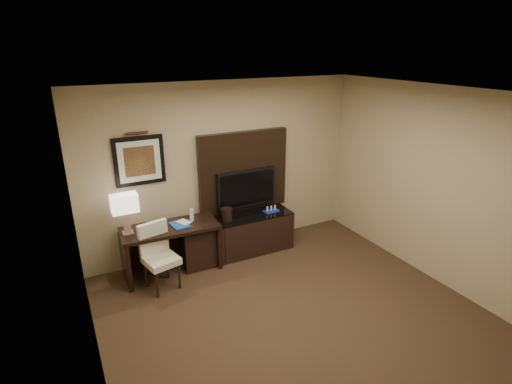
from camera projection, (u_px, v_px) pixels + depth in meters
floor at (312, 335)px, 4.67m from camera, size 4.50×5.00×0.01m
ceiling at (326, 100)px, 3.73m from camera, size 4.50×5.00×0.01m
wall_back at (225, 168)px, 6.28m from camera, size 4.50×0.01×2.70m
wall_left at (91, 286)px, 3.22m from camera, size 0.01×5.00×2.70m
wall_right at (461, 195)px, 5.17m from camera, size 0.01×5.00×2.70m
desk at (172, 249)px, 5.83m from camera, size 1.40×0.65×0.74m
credenza at (237, 236)px, 6.36m from camera, size 1.84×0.52×0.63m
tv_wall_panel at (243, 172)px, 6.38m from camera, size 1.50×0.12×1.30m
tv at (246, 188)px, 6.39m from camera, size 1.00×0.08×0.60m
artwork at (139, 161)px, 5.59m from camera, size 0.70×0.04×0.70m
picture_light at (137, 133)px, 5.42m from camera, size 0.04×0.04×0.30m
desk_chair at (161, 260)px, 5.42m from camera, size 0.51×0.56×0.87m
table_lamp at (126, 215)px, 5.41m from camera, size 0.35×0.24×0.53m
desk_phone at (156, 227)px, 5.56m from camera, size 0.23×0.21×0.10m
blue_folder at (180, 225)px, 5.74m from camera, size 0.26×0.33×0.02m
book at (180, 218)px, 5.73m from camera, size 0.15×0.08×0.21m
water_bottle at (192, 215)px, 5.87m from camera, size 0.08×0.08×0.18m
ice_bucket at (227, 214)px, 6.14m from camera, size 0.18×0.18×0.19m
minibar_tray at (271, 209)px, 6.46m from camera, size 0.26×0.17×0.09m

